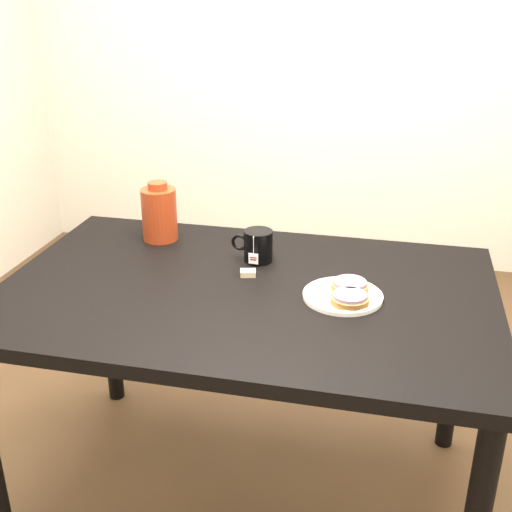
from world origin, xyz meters
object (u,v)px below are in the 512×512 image
object	(u,v)px
bagel_front	(350,299)
teabag_pouch	(248,273)
bagel_back	(350,286)
table	(247,313)
bagel_package	(159,213)
plate	(343,295)
mug	(258,246)

from	to	relation	value
bagel_front	teabag_pouch	world-z (taller)	bagel_front
bagel_back	bagel_front	distance (m)	0.08
table	bagel_package	size ratio (longest dim) A/B	7.05
plate	teabag_pouch	bearing A→B (deg)	164.42
plate	mug	world-z (taller)	mug
teabag_pouch	table	bearing A→B (deg)	-79.97
plate	bagel_back	world-z (taller)	bagel_back
plate	bagel_front	bearing A→B (deg)	-64.94
bagel_package	table	bearing A→B (deg)	-38.55
mug	bagel_package	world-z (taller)	bagel_package
bagel_back	bagel_front	world-z (taller)	same
mug	bagel_back	bearing A→B (deg)	-24.28
mug	bagel_package	bearing A→B (deg)	168.30
bagel_back	teabag_pouch	bearing A→B (deg)	170.87
bagel_back	mug	bearing A→B (deg)	151.40
teabag_pouch	bagel_package	size ratio (longest dim) A/B	0.23
bagel_front	mug	world-z (taller)	mug
bagel_front	bagel_back	bearing A→B (deg)	94.79
bagel_back	mug	world-z (taller)	mug
teabag_pouch	bagel_package	xyz separation A→B (m)	(-0.35, 0.22, 0.08)
table	plate	world-z (taller)	plate
table	mug	xyz separation A→B (m)	(-0.01, 0.19, 0.13)
mug	teabag_pouch	size ratio (longest dim) A/B	3.02
bagel_back	teabag_pouch	distance (m)	0.31
table	mug	distance (m)	0.23
mug	bagel_package	size ratio (longest dim) A/B	0.69
bagel_package	bagel_back	bearing A→B (deg)	-22.05
plate	mug	distance (m)	0.35
table	bagel_package	bearing A→B (deg)	141.45
mug	teabag_pouch	distance (m)	0.12
plate	mug	bearing A→B (deg)	145.56
table	mug	bearing A→B (deg)	93.28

